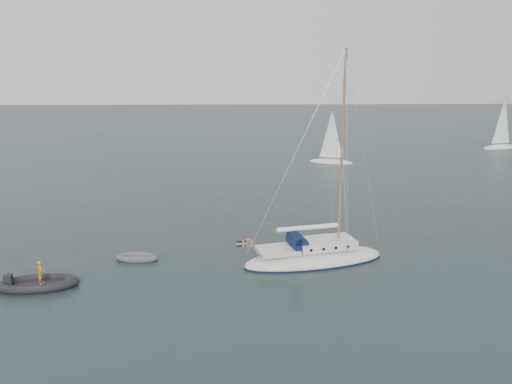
{
  "coord_description": "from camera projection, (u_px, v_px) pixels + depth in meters",
  "views": [
    {
      "loc": [
        -2.1,
        -27.09,
        11.39
      ],
      "look_at": [
        -1.13,
        0.0,
        4.8
      ],
      "focal_mm": 35.0,
      "sensor_mm": 36.0,
      "label": 1
    }
  ],
  "objects": [
    {
      "name": "distant_yacht_c",
      "position": [
        332.0,
        138.0,
        62.81
      ],
      "size": [
        5.56,
        2.97,
        7.37
      ],
      "rotation": [
        0.0,
        0.0,
        -0.4
      ],
      "color": "silver",
      "rests_on": "ground"
    },
    {
      "name": "distant_yacht_b",
      "position": [
        502.0,
        124.0,
        74.73
      ],
      "size": [
        6.37,
        3.4,
        8.44
      ],
      "rotation": [
        0.0,
        0.0,
        0.31
      ],
      "color": "silver",
      "rests_on": "ground"
    },
    {
      "name": "ground",
      "position": [
        275.0,
        272.0,
        29.07
      ],
      "size": [
        300.0,
        300.0,
        0.0
      ],
      "primitive_type": "plane",
      "color": "black",
      "rests_on": "ground"
    },
    {
      "name": "sailboat",
      "position": [
        314.0,
        247.0,
        30.29
      ],
      "size": [
        9.3,
        2.79,
        13.25
      ],
      "rotation": [
        0.0,
        0.0,
        0.23
      ],
      "color": "beige",
      "rests_on": "ground"
    },
    {
      "name": "rib",
      "position": [
        37.0,
        283.0,
        26.88
      ],
      "size": [
        4.33,
        1.97,
        1.53
      ],
      "rotation": [
        0.0,
        0.0,
        0.13
      ],
      "color": "black",
      "rests_on": "ground"
    },
    {
      "name": "dinghy",
      "position": [
        137.0,
        257.0,
        30.84
      ],
      "size": [
        2.65,
        1.2,
        0.38
      ],
      "rotation": [
        0.0,
        0.0,
        -0.11
      ],
      "color": "#525357",
      "rests_on": "ground"
    }
  ]
}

